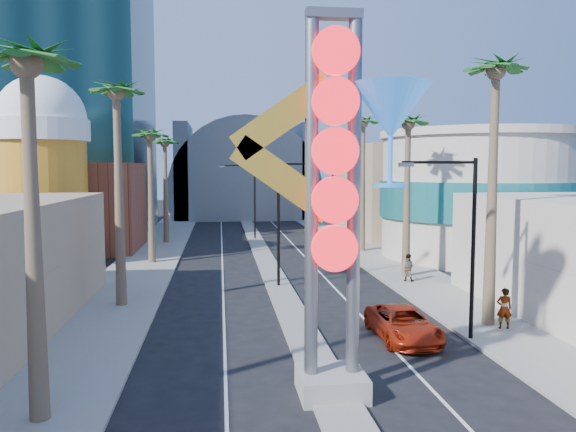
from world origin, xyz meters
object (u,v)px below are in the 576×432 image
object	(u,v)px
neon_sign	(358,176)
pedestrian_b	(408,268)
red_pickup	(403,324)
pedestrian_a	(504,308)

from	to	relation	value
neon_sign	pedestrian_b	world-z (taller)	neon_sign
neon_sign	pedestrian_b	xyz separation A→B (m)	(7.74, 17.34, -6.26)
neon_sign	red_pickup	xyz separation A→B (m)	(3.52, 5.62, -6.59)
neon_sign	pedestrian_a	size ratio (longest dim) A/B	6.57
red_pickup	neon_sign	bearing A→B (deg)	-122.94
pedestrian_b	red_pickup	bearing A→B (deg)	100.04
red_pickup	pedestrian_b	size ratio (longest dim) A/B	2.87
pedestrian_a	pedestrian_b	distance (m)	11.14
pedestrian_a	pedestrian_b	size ratio (longest dim) A/B	1.07
red_pickup	pedestrian_a	size ratio (longest dim) A/B	2.69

